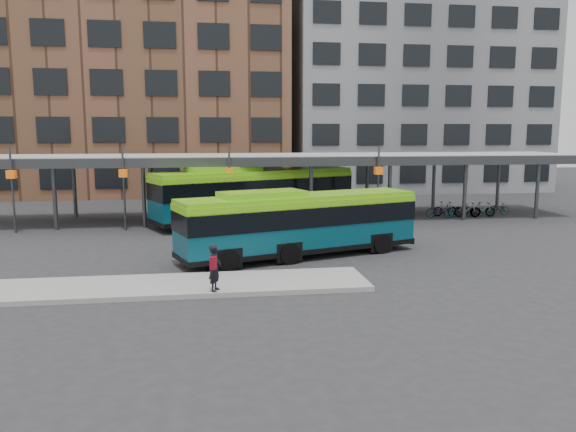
# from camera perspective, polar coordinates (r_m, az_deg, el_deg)

# --- Properties ---
(ground) EXTENTS (120.00, 120.00, 0.00)m
(ground) POSITION_cam_1_polar(r_m,az_deg,el_deg) (24.21, 2.25, -4.89)
(ground) COLOR #28282B
(ground) RESTS_ON ground
(boarding_island) EXTENTS (14.00, 3.00, 0.18)m
(boarding_island) POSITION_cam_1_polar(r_m,az_deg,el_deg) (20.93, -11.28, -6.95)
(boarding_island) COLOR gray
(boarding_island) RESTS_ON ground
(canopy) EXTENTS (40.00, 6.53, 4.80)m
(canopy) POSITION_cam_1_polar(r_m,az_deg,el_deg) (36.31, -1.53, 5.83)
(canopy) COLOR #999B9E
(canopy) RESTS_ON ground
(building_brick) EXTENTS (26.00, 14.00, 22.00)m
(building_brick) POSITION_cam_1_polar(r_m,az_deg,el_deg) (55.70, -14.52, 13.81)
(building_brick) COLOR brown
(building_brick) RESTS_ON ground
(building_grey) EXTENTS (24.00, 14.00, 20.00)m
(building_grey) POSITION_cam_1_polar(r_m,az_deg,el_deg) (58.94, 12.21, 12.60)
(building_grey) COLOR slate
(building_grey) RESTS_ON ground
(bus_front) EXTENTS (11.35, 5.81, 3.08)m
(bus_front) POSITION_cam_1_polar(r_m,az_deg,el_deg) (25.29, 1.13, -0.60)
(bus_front) COLOR #07404E
(bus_front) RESTS_ON ground
(bus_rear) EXTENTS (13.00, 7.86, 3.59)m
(bus_rear) POSITION_cam_1_polar(r_m,az_deg,el_deg) (34.95, -3.38, 2.36)
(bus_rear) COLOR #07404E
(bus_rear) RESTS_ON ground
(pedestrian) EXTENTS (0.55, 0.69, 1.63)m
(pedestrian) POSITION_cam_1_polar(r_m,az_deg,el_deg) (19.49, -7.44, -5.21)
(pedestrian) COLOR black
(pedestrian) RESTS_ON boarding_island
(bike_rack) EXTENTS (6.07, 1.38, 1.01)m
(bike_rack) POSITION_cam_1_polar(r_m,az_deg,el_deg) (39.42, 17.60, 0.62)
(bike_rack) COLOR slate
(bike_rack) RESTS_ON ground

